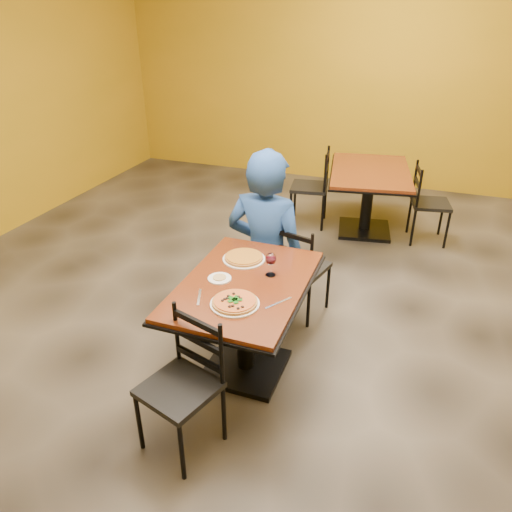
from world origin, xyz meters
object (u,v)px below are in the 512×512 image
at_px(chair_second_right, 431,204).
at_px(pizza_main, 235,302).
at_px(wine_glass, 271,264).
at_px(chair_second_left, 309,187).
at_px(diner, 266,235).
at_px(plate_far, 244,259).
at_px(table_second, 369,186).
at_px(pizza_far, 244,257).
at_px(plate_main, 235,304).
at_px(table_main, 245,306).
at_px(chair_main_far, 302,268).
at_px(chair_main_near, 179,389).
at_px(side_plate, 220,278).

height_order(chair_second_right, pizza_main, chair_second_right).
bearing_deg(pizza_main, wine_glass, 77.54).
relative_size(chair_second_left, diner, 0.64).
bearing_deg(plate_far, chair_second_left, 92.91).
distance_m(table_second, pizza_far, 2.52).
height_order(diner, plate_main, diner).
xyz_separation_m(pizza_main, plate_far, (-0.16, 0.57, -0.02)).
relative_size(table_main, chair_main_far, 1.44).
bearing_deg(table_second, wine_glass, -96.83).
relative_size(table_second, plate_main, 4.61).
bearing_deg(table_main, chair_main_near, -98.35).
distance_m(table_main, chair_main_near, 0.78).
xyz_separation_m(table_main, chair_main_far, (0.17, 0.88, -0.13)).
bearing_deg(plate_far, plate_main, -74.22).
bearing_deg(pizza_main, chair_main_near, -107.32).
relative_size(plate_far, pizza_far, 1.11).
xyz_separation_m(chair_second_right, pizza_far, (-1.25, -2.44, 0.33)).
distance_m(chair_main_near, plate_far, 1.11).
bearing_deg(plate_far, chair_main_near, -89.63).
relative_size(diner, wine_glass, 8.03).
distance_m(chair_main_near, pizza_main, 0.62).
relative_size(chair_second_left, plate_far, 2.96).
bearing_deg(pizza_far, table_second, 77.01).
bearing_deg(chair_main_far, pizza_main, 97.98).
distance_m(pizza_far, wine_glass, 0.30).
bearing_deg(wine_glass, pizza_far, 150.04).
height_order(chair_second_right, side_plate, chair_second_right).
height_order(chair_main_near, chair_main_far, chair_main_near).
bearing_deg(chair_main_near, chair_main_far, 97.71).
height_order(chair_main_near, chair_second_right, chair_second_right).
xyz_separation_m(table_second, side_plate, (-0.62, -2.76, 0.20)).
bearing_deg(wine_glass, chair_main_near, -105.11).
height_order(table_second, chair_main_far, chair_main_far).
bearing_deg(table_main, side_plate, -172.82).
height_order(table_main, diner, diner).
xyz_separation_m(chair_second_left, plate_main, (0.28, -3.01, 0.30)).
height_order(chair_main_near, plate_main, chair_main_near).
bearing_deg(pizza_main, chair_second_left, 95.40).
distance_m(chair_main_near, chair_second_right, 3.72).
bearing_deg(chair_second_left, table_second, 81.76).
bearing_deg(table_second, pizza_far, -102.99).
distance_m(chair_second_right, side_plate, 3.07).
relative_size(chair_main_near, plate_main, 2.81).
distance_m(diner, pizza_far, 0.50).
distance_m(plate_main, pizza_main, 0.02).
xyz_separation_m(chair_main_far, wine_glass, (-0.04, -0.73, 0.41)).
xyz_separation_m(table_main, chair_second_left, (-0.24, 2.74, -0.10)).
distance_m(pizza_main, wine_glass, 0.44).
distance_m(side_plate, wine_glass, 0.36).
xyz_separation_m(chair_main_near, plate_far, (-0.01, 1.06, 0.32)).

